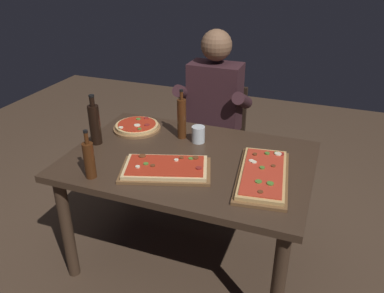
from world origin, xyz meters
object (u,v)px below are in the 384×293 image
at_px(wine_bottle_dark, 182,118).
at_px(dining_table, 189,172).
at_px(tumbler_near_camera, 198,135).
at_px(vinegar_bottle_green, 95,124).
at_px(pizza_rectangular_front, 166,168).
at_px(diner_chair, 217,136).
at_px(pizza_round_far, 137,127).
at_px(pizza_rectangular_left, 263,175).
at_px(oil_bottle_amber, 89,159).
at_px(seated_diner, 213,111).

bearing_deg(wine_bottle_dark, dining_table, -59.63).
bearing_deg(tumbler_near_camera, vinegar_bottle_green, -157.69).
bearing_deg(pizza_rectangular_front, diner_chair, 91.63).
distance_m(dining_table, tumbler_near_camera, 0.26).
bearing_deg(pizza_round_far, pizza_rectangular_left, -19.19).
xyz_separation_m(pizza_round_far, tumbler_near_camera, (0.45, -0.03, 0.03)).
relative_size(pizza_round_far, diner_chair, 0.36).
relative_size(dining_table, diner_chair, 1.61).
relative_size(pizza_rectangular_left, wine_bottle_dark, 1.86).
relative_size(oil_bottle_amber, seated_diner, 0.20).
relative_size(pizza_rectangular_left, tumbler_near_camera, 5.81).
bearing_deg(vinegar_bottle_green, seated_diner, 55.89).
bearing_deg(pizza_rectangular_left, pizza_round_far, 160.81).
bearing_deg(pizza_rectangular_left, tumbler_near_camera, 148.53).
distance_m(pizza_rectangular_left, wine_bottle_dark, 0.67).
xyz_separation_m(pizza_rectangular_front, wine_bottle_dark, (-0.08, 0.43, 0.11)).
distance_m(dining_table, oil_bottle_amber, 0.59).
bearing_deg(tumbler_near_camera, dining_table, -84.42).
height_order(dining_table, vinegar_bottle_green, vinegar_bottle_green).
bearing_deg(seated_diner, diner_chair, 90.00).
height_order(pizza_rectangular_left, oil_bottle_amber, oil_bottle_amber).
xyz_separation_m(oil_bottle_amber, tumbler_near_camera, (0.39, 0.60, -0.06)).
xyz_separation_m(wine_bottle_dark, tumbler_near_camera, (0.12, -0.02, -0.09)).
height_order(dining_table, seated_diner, seated_diner).
height_order(tumbler_near_camera, seated_diner, seated_diner).
height_order(pizza_rectangular_left, seated_diner, seated_diner).
bearing_deg(pizza_round_far, seated_diner, 52.26).
xyz_separation_m(vinegar_bottle_green, tumbler_near_camera, (0.58, 0.24, -0.09)).
distance_m(oil_bottle_amber, seated_diner, 1.16).
xyz_separation_m(pizza_rectangular_front, seated_diner, (-0.03, 0.92, -0.02)).
distance_m(wine_bottle_dark, tumbler_near_camera, 0.15).
relative_size(dining_table, oil_bottle_amber, 5.14).
distance_m(pizza_rectangular_left, vinegar_bottle_green, 1.06).
bearing_deg(pizza_rectangular_front, pizza_rectangular_left, 13.46).
relative_size(dining_table, wine_bottle_dark, 4.35).
xyz_separation_m(diner_chair, seated_diner, (0.00, -0.12, 0.26)).
distance_m(dining_table, pizza_round_far, 0.54).
bearing_deg(vinegar_bottle_green, dining_table, 2.17).
distance_m(tumbler_near_camera, seated_diner, 0.53).
bearing_deg(dining_table, seated_diner, 97.13).
bearing_deg(diner_chair, dining_table, -83.86).
bearing_deg(dining_table, diner_chair, 96.14).
relative_size(pizza_rectangular_left, pizza_round_far, 1.90).
distance_m(oil_bottle_amber, vinegar_bottle_green, 0.41).
bearing_deg(wine_bottle_dark, oil_bottle_amber, -113.56).
bearing_deg(dining_table, pizza_rectangular_left, -8.69).
bearing_deg(vinegar_bottle_green, tumbler_near_camera, 22.31).
relative_size(pizza_rectangular_front, seated_diner, 0.41).
bearing_deg(diner_chair, pizza_rectangular_front, -88.37).
bearing_deg(wine_bottle_dark, vinegar_bottle_green, -150.60).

